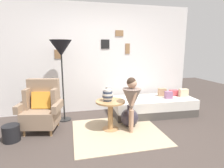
{
  "coord_description": "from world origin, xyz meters",
  "views": [
    {
      "loc": [
        -0.67,
        -2.53,
        1.54
      ],
      "look_at": [
        0.15,
        0.95,
        0.85
      ],
      "focal_mm": 29.19,
      "sensor_mm": 36.0,
      "label": 1
    }
  ],
  "objects_px": {
    "armchair": "(42,107)",
    "floor_lamp": "(61,51)",
    "vase_striped": "(108,95)",
    "book_on_daybed": "(131,97)",
    "person_child": "(132,98)",
    "demijohn_near": "(130,117)",
    "daybed": "(153,106)",
    "side_table": "(110,109)",
    "magazine_basket": "(11,133)"
  },
  "relations": [
    {
      "from": "book_on_daybed",
      "to": "magazine_basket",
      "type": "distance_m",
      "value": 2.55
    },
    {
      "from": "vase_striped",
      "to": "magazine_basket",
      "type": "bearing_deg",
      "value": -177.88
    },
    {
      "from": "vase_striped",
      "to": "book_on_daybed",
      "type": "height_order",
      "value": "vase_striped"
    },
    {
      "from": "person_child",
      "to": "vase_striped",
      "type": "bearing_deg",
      "value": 155.08
    },
    {
      "from": "side_table",
      "to": "floor_lamp",
      "type": "distance_m",
      "value": 1.57
    },
    {
      "from": "daybed",
      "to": "side_table",
      "type": "bearing_deg",
      "value": -153.23
    },
    {
      "from": "side_table",
      "to": "person_child",
      "type": "distance_m",
      "value": 0.47
    },
    {
      "from": "vase_striped",
      "to": "floor_lamp",
      "type": "distance_m",
      "value": 1.36
    },
    {
      "from": "floor_lamp",
      "to": "magazine_basket",
      "type": "relative_size",
      "value": 6.15
    },
    {
      "from": "vase_striped",
      "to": "magazine_basket",
      "type": "relative_size",
      "value": 1.0
    },
    {
      "from": "side_table",
      "to": "vase_striped",
      "type": "distance_m",
      "value": 0.29
    },
    {
      "from": "daybed",
      "to": "magazine_basket",
      "type": "relative_size",
      "value": 6.88
    },
    {
      "from": "book_on_daybed",
      "to": "demijohn_near",
      "type": "distance_m",
      "value": 0.77
    },
    {
      "from": "side_table",
      "to": "demijohn_near",
      "type": "distance_m",
      "value": 0.47
    },
    {
      "from": "daybed",
      "to": "vase_striped",
      "type": "height_order",
      "value": "vase_striped"
    },
    {
      "from": "side_table",
      "to": "person_child",
      "type": "bearing_deg",
      "value": -27.28
    },
    {
      "from": "vase_striped",
      "to": "demijohn_near",
      "type": "height_order",
      "value": "vase_striped"
    },
    {
      "from": "side_table",
      "to": "book_on_daybed",
      "type": "height_order",
      "value": "side_table"
    },
    {
      "from": "vase_striped",
      "to": "book_on_daybed",
      "type": "relative_size",
      "value": 1.28
    },
    {
      "from": "book_on_daybed",
      "to": "armchair",
      "type": "bearing_deg",
      "value": -167.5
    },
    {
      "from": "book_on_daybed",
      "to": "daybed",
      "type": "bearing_deg",
      "value": -17.14
    },
    {
      "from": "side_table",
      "to": "armchair",
      "type": "bearing_deg",
      "value": 166.03
    },
    {
      "from": "vase_striped",
      "to": "magazine_basket",
      "type": "height_order",
      "value": "vase_striped"
    },
    {
      "from": "daybed",
      "to": "demijohn_near",
      "type": "distance_m",
      "value": 0.94
    },
    {
      "from": "floor_lamp",
      "to": "demijohn_near",
      "type": "bearing_deg",
      "value": -26.68
    },
    {
      "from": "vase_striped",
      "to": "person_child",
      "type": "height_order",
      "value": "person_child"
    },
    {
      "from": "magazine_basket",
      "to": "book_on_daybed",
      "type": "bearing_deg",
      "value": 18.5
    },
    {
      "from": "vase_striped",
      "to": "floor_lamp",
      "type": "xyz_separation_m",
      "value": [
        -0.83,
        0.7,
        0.81
      ]
    },
    {
      "from": "demijohn_near",
      "to": "magazine_basket",
      "type": "height_order",
      "value": "demijohn_near"
    },
    {
      "from": "armchair",
      "to": "person_child",
      "type": "xyz_separation_m",
      "value": [
        1.63,
        -0.5,
        0.22
      ]
    },
    {
      "from": "armchair",
      "to": "daybed",
      "type": "distance_m",
      "value": 2.48
    },
    {
      "from": "armchair",
      "to": "side_table",
      "type": "xyz_separation_m",
      "value": [
        1.28,
        -0.32,
        -0.03
      ]
    },
    {
      "from": "armchair",
      "to": "magazine_basket",
      "type": "relative_size",
      "value": 3.46
    },
    {
      "from": "armchair",
      "to": "magazine_basket",
      "type": "height_order",
      "value": "armchair"
    },
    {
      "from": "side_table",
      "to": "magazine_basket",
      "type": "xyz_separation_m",
      "value": [
        -1.73,
        -0.06,
        -0.27
      ]
    },
    {
      "from": "side_table",
      "to": "demijohn_near",
      "type": "xyz_separation_m",
      "value": [
        0.41,
        0.06,
        -0.23
      ]
    },
    {
      "from": "armchair",
      "to": "floor_lamp",
      "type": "relative_size",
      "value": 0.56
    },
    {
      "from": "floor_lamp",
      "to": "person_child",
      "type": "xyz_separation_m",
      "value": [
        1.24,
        -0.89,
        -0.85
      ]
    },
    {
      "from": "person_child",
      "to": "demijohn_near",
      "type": "xyz_separation_m",
      "value": [
        0.05,
        0.24,
        -0.47
      ]
    },
    {
      "from": "floor_lamp",
      "to": "demijohn_near",
      "type": "xyz_separation_m",
      "value": [
        1.29,
        -0.65,
        -1.32
      ]
    },
    {
      "from": "daybed",
      "to": "armchair",
      "type": "bearing_deg",
      "value": -173.57
    },
    {
      "from": "side_table",
      "to": "magazine_basket",
      "type": "bearing_deg",
      "value": -178.14
    },
    {
      "from": "side_table",
      "to": "book_on_daybed",
      "type": "distance_m",
      "value": 1.01
    },
    {
      "from": "armchair",
      "to": "floor_lamp",
      "type": "distance_m",
      "value": 1.21
    },
    {
      "from": "daybed",
      "to": "book_on_daybed",
      "type": "bearing_deg",
      "value": 162.86
    },
    {
      "from": "person_child",
      "to": "demijohn_near",
      "type": "relative_size",
      "value": 2.34
    },
    {
      "from": "demijohn_near",
      "to": "daybed",
      "type": "bearing_deg",
      "value": 34.79
    },
    {
      "from": "daybed",
      "to": "floor_lamp",
      "type": "xyz_separation_m",
      "value": [
        -2.06,
        0.11,
        1.31
      ]
    },
    {
      "from": "daybed",
      "to": "side_table",
      "type": "xyz_separation_m",
      "value": [
        -1.18,
        -0.59,
        0.21
      ]
    },
    {
      "from": "book_on_daybed",
      "to": "magazine_basket",
      "type": "bearing_deg",
      "value": -161.5
    }
  ]
}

